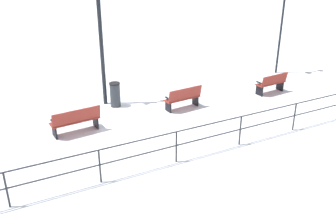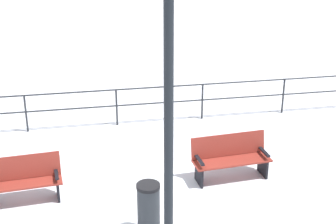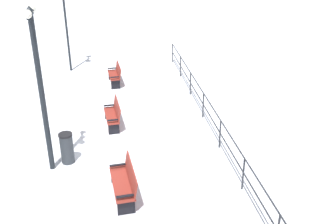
{
  "view_description": "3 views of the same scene",
  "coord_description": "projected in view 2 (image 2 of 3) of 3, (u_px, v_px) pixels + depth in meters",
  "views": [
    {
      "loc": [
        -11.66,
        4.58,
        5.77
      ],
      "look_at": [
        -1.63,
        -0.6,
        0.83
      ],
      "focal_mm": 39.82,
      "sensor_mm": 36.0,
      "label": 1
    },
    {
      "loc": [
        9.17,
        -0.94,
        5.56
      ],
      "look_at": [
        -0.63,
        0.87,
        1.4
      ],
      "focal_mm": 54.95,
      "sensor_mm": 36.0,
      "label": 2
    },
    {
      "loc": [
        0.13,
        10.89,
        6.61
      ],
      "look_at": [
        -1.68,
        -0.42,
        1.22
      ],
      "focal_mm": 42.24,
      "sensor_mm": 36.0,
      "label": 3
    }
  ],
  "objects": [
    {
      "name": "ground_plane",
      "position": [
        132.0,
        189.0,
        10.62
      ],
      "size": [
        80.0,
        80.0,
        0.0
      ],
      "primitive_type": "plane",
      "color": "white",
      "rests_on": "ground"
    },
    {
      "name": "bench_second",
      "position": [
        23.0,
        180.0,
        10.04
      ],
      "size": [
        0.6,
        1.52,
        0.92
      ],
      "rotation": [
        0.0,
        0.0,
        0.08
      ],
      "color": "maroon",
      "rests_on": "ground"
    },
    {
      "name": "bench_third",
      "position": [
        230.0,
        157.0,
        10.9
      ],
      "size": [
        0.69,
        1.69,
        0.93
      ],
      "rotation": [
        0.0,
        0.0,
        0.08
      ],
      "color": "maroon",
      "rests_on": "ground"
    },
    {
      "name": "lamppost_middle",
      "position": [
        169.0,
        89.0,
        7.77
      ],
      "size": [
        0.22,
        0.95,
        4.82
      ],
      "color": "black",
      "rests_on": "ground"
    },
    {
      "name": "waterfront_railing",
      "position": [
        116.0,
        100.0,
        13.37
      ],
      "size": [
        0.05,
        18.51,
        1.01
      ],
      "color": "#26282D",
      "rests_on": "ground"
    },
    {
      "name": "trash_bin",
      "position": [
        149.0,
        209.0,
        9.06
      ],
      "size": [
        0.42,
        0.42,
        0.99
      ],
      "color": "#2D3338",
      "rests_on": "ground"
    }
  ]
}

